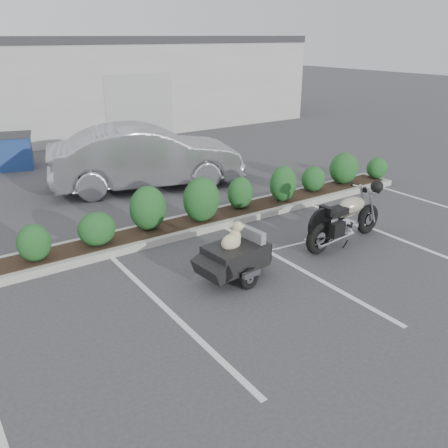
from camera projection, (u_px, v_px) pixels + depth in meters
ground at (225, 271)px, 8.71m from camera, size 90.00×90.00×0.00m
planter_kerb at (207, 220)px, 10.89m from camera, size 12.00×1.00×0.15m
building at (8, 84)px, 20.98m from camera, size 26.00×10.00×4.00m
motorcycle at (346, 219)px, 9.71m from camera, size 2.30×0.82×1.32m
pet_trailer at (235, 255)px, 8.28m from camera, size 1.85×1.04×1.09m
sedan at (146, 157)px, 13.25m from camera, size 5.60×3.20×1.74m
dumpster at (5, 152)px, 15.18m from camera, size 1.91×1.54×1.10m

